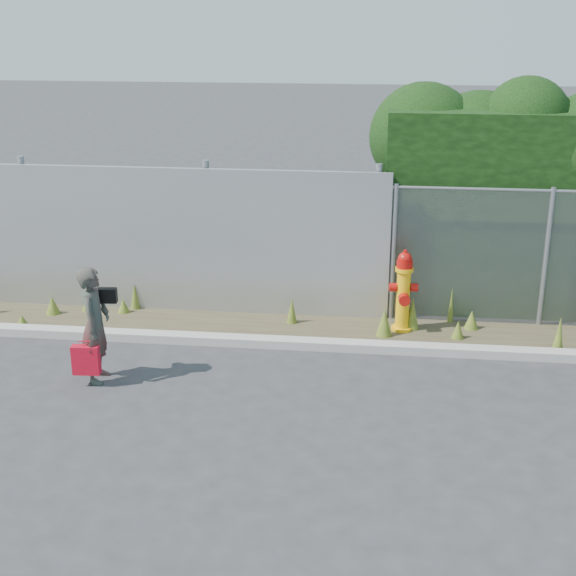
# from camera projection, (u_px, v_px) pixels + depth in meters

# --- Properties ---
(ground) EXTENTS (80.00, 80.00, 0.00)m
(ground) POSITION_uv_depth(u_px,v_px,m) (300.00, 411.00, 9.24)
(ground) COLOR #323234
(ground) RESTS_ON ground
(curb) EXTENTS (16.00, 0.22, 0.12)m
(curb) POSITION_uv_depth(u_px,v_px,m) (313.00, 344.00, 10.91)
(curb) COLOR #A69F96
(curb) RESTS_ON ground
(weed_strip) EXTENTS (16.00, 1.22, 0.53)m
(weed_strip) POSITION_uv_depth(u_px,v_px,m) (319.00, 323.00, 11.50)
(weed_strip) COLOR #443B27
(weed_strip) RESTS_ON ground
(corrugated_fence) EXTENTS (8.50, 0.21, 2.30)m
(corrugated_fence) POSITION_uv_depth(u_px,v_px,m) (106.00, 238.00, 12.04)
(corrugated_fence) COLOR #A4A6AB
(corrugated_fence) RESTS_ON ground
(fire_hydrant) EXTENTS (0.41, 0.36, 1.21)m
(fire_hydrant) POSITION_uv_depth(u_px,v_px,m) (403.00, 292.00, 11.31)
(fire_hydrant) COLOR #FFB80D
(fire_hydrant) RESTS_ON ground
(woman) EXTENTS (0.38, 0.55, 1.47)m
(woman) POSITION_uv_depth(u_px,v_px,m) (95.00, 325.00, 9.78)
(woman) COLOR #0E5948
(woman) RESTS_ON ground
(red_tote_bag) EXTENTS (0.33, 0.12, 0.44)m
(red_tote_bag) POSITION_uv_depth(u_px,v_px,m) (86.00, 360.00, 9.73)
(red_tote_bag) COLOR #B20A20
(black_shoulder_bag) EXTENTS (0.24, 0.10, 0.18)m
(black_shoulder_bag) POSITION_uv_depth(u_px,v_px,m) (107.00, 295.00, 9.80)
(black_shoulder_bag) COLOR black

